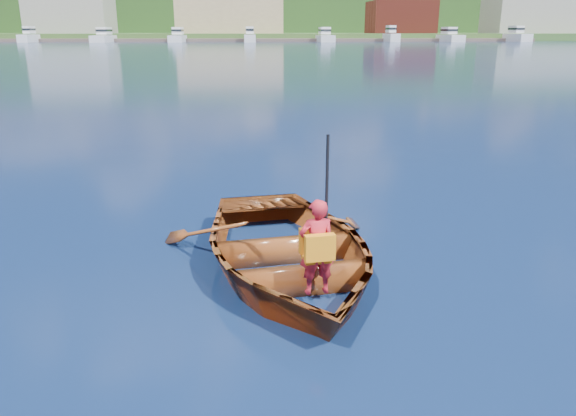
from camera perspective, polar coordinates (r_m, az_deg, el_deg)
The scene contains 7 objects.
ground at distance 7.64m, azimuth -9.55°, elevation -5.59°, with size 600.00×600.00×0.00m.
rowboat at distance 7.22m, azimuth -0.21°, elevation -4.22°, with size 3.72×4.73×0.89m.
child_paddler at distance 6.31m, azimuth 2.96°, elevation -3.93°, with size 0.45×0.39×1.80m.
shoreline at distance 243.71m, azimuth -4.08°, elevation 19.33°, with size 400.00×140.00×22.00m.
dock at distance 155.05m, azimuth -5.15°, elevation 16.63°, with size 160.01×4.36×0.80m.
waterfront_buildings at distance 172.27m, azimuth -6.88°, elevation 19.12°, with size 202.00×16.00×14.00m.
marina_yachts at distance 150.32m, azimuth -3.43°, elevation 17.01°, with size 147.10×13.35×4.31m.
Camera 1 is at (0.82, -6.99, 2.98)m, focal length 35.00 mm.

